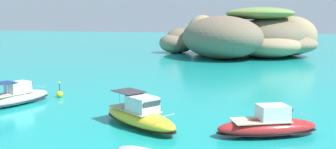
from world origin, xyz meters
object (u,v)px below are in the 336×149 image
(motorboat_yellow, at_px, (140,116))
(channel_buoy, at_px, (60,93))
(motorboat_white, at_px, (16,97))
(islet_small, at_px, (188,39))
(islet_large, at_px, (254,38))
(motorboat_red, at_px, (268,126))

(motorboat_yellow, height_order, channel_buoy, motorboat_yellow)
(channel_buoy, bearing_deg, motorboat_white, -114.19)
(islet_small, bearing_deg, islet_large, -8.63)
(islet_large, distance_m, channel_buoy, 45.24)
(islet_large, xyz_separation_m, motorboat_yellow, (-2.05, -49.14, -2.80))
(islet_small, relative_size, motorboat_white, 2.31)
(islet_large, xyz_separation_m, motorboat_white, (-13.85, -46.97, -2.86))
(islet_small, bearing_deg, motorboat_red, -68.99)
(islet_large, bearing_deg, islet_small, 171.37)
(motorboat_red, bearing_deg, islet_small, 111.01)
(islet_small, xyz_separation_m, channel_buoy, (1.35, -45.50, -2.75))
(motorboat_white, bearing_deg, motorboat_red, -4.04)
(motorboat_yellow, relative_size, channel_buoy, 4.64)
(islet_small, height_order, motorboat_yellow, islet_small)
(islet_large, xyz_separation_m, channel_buoy, (-12.26, -43.43, -3.14))
(motorboat_yellow, xyz_separation_m, motorboat_red, (7.81, 0.79, -0.07))
(islet_small, distance_m, motorboat_white, 49.10)
(islet_small, bearing_deg, channel_buoy, -88.30)
(channel_buoy, bearing_deg, motorboat_yellow, -29.24)
(motorboat_white, bearing_deg, islet_large, 73.57)
(motorboat_white, relative_size, motorboat_yellow, 0.94)
(motorboat_yellow, bearing_deg, motorboat_white, 169.56)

